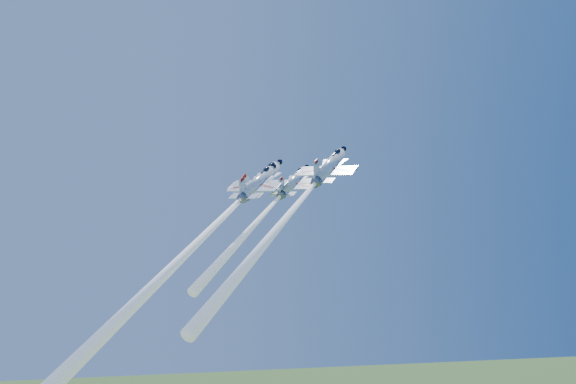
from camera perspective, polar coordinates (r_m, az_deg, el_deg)
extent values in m
cylinder|color=white|center=(120.95, 0.44, 0.89)|extent=(5.57, 6.87, 10.48)
cone|color=white|center=(126.50, 1.53, 2.08)|extent=(2.93, 3.10, 2.71)
cone|color=black|center=(127.80, 1.76, 2.34)|extent=(1.48, 1.56, 1.36)
cone|color=slate|center=(115.93, -0.65, -0.31)|extent=(2.64, 2.67, 1.84)
ellipsoid|color=black|center=(124.31, 1.11, 1.95)|extent=(2.55, 2.75, 2.15)
cube|color=black|center=(123.05, 0.86, 1.80)|extent=(0.78, 0.88, 0.76)
cube|color=white|center=(120.11, 0.27, 0.58)|extent=(8.99, 8.05, 2.29)
cube|color=white|center=(123.27, 0.33, 1.20)|extent=(2.61, 2.72, 1.63)
cube|color=white|center=(122.35, 1.31, 1.22)|extent=(2.61, 2.72, 1.63)
cube|color=white|center=(116.69, -0.48, -0.17)|extent=(4.86, 4.33, 1.19)
cube|color=white|center=(116.35, -0.56, 0.57)|extent=(2.15, 2.68, 3.51)
cube|color=#A70C08|center=(116.13, -0.61, 1.19)|extent=(0.90, 1.04, 1.01)
cube|color=black|center=(121.26, 0.51, 0.53)|extent=(5.60, 6.38, 4.80)
sphere|color=white|center=(115.74, -0.69, -0.35)|extent=(1.02, 1.07, 0.88)
cone|color=white|center=(103.04, -4.08, -4.07)|extent=(11.62, 15.58, 28.60)
cylinder|color=white|center=(119.94, -2.44, 1.01)|extent=(6.88, 8.49, 12.94)
cone|color=white|center=(126.66, -0.95, 2.47)|extent=(3.62, 3.82, 3.35)
cone|color=black|center=(128.24, -0.63, 2.79)|extent=(1.83, 1.93, 1.68)
cone|color=slate|center=(113.89, -3.97, -0.49)|extent=(3.26, 3.30, 2.27)
ellipsoid|color=black|center=(124.00, -1.53, 2.32)|extent=(3.15, 3.40, 2.66)
cube|color=black|center=(122.48, -1.86, 2.14)|extent=(0.96, 1.09, 0.94)
cube|color=white|center=(118.92, -2.68, 0.62)|extent=(11.11, 9.94, 2.82)
cube|color=white|center=(122.81, -2.52, 1.40)|extent=(3.23, 3.36, 2.01)
cube|color=white|center=(121.56, -1.32, 1.41)|extent=(3.23, 3.36, 2.01)
cube|color=white|center=(114.80, -3.72, -0.31)|extent=(6.01, 5.34, 1.47)
cube|color=white|center=(114.40, -3.84, 0.61)|extent=(2.66, 3.31, 4.33)
cube|color=#A70C08|center=(114.14, -3.92, 1.39)|extent=(1.11, 1.28, 1.24)
cube|color=black|center=(120.31, -2.35, 0.55)|extent=(6.92, 7.88, 5.93)
sphere|color=white|center=(113.67, -4.03, -0.55)|extent=(1.26, 1.32, 1.09)
cone|color=white|center=(94.92, -10.56, -6.93)|extent=(17.48, 23.70, 44.51)
cylinder|color=white|center=(111.71, 3.66, 2.27)|extent=(6.36, 7.84, 11.96)
cone|color=white|center=(118.25, 4.81, 3.65)|extent=(3.35, 3.53, 3.09)
cone|color=black|center=(119.79, 5.06, 3.95)|extent=(1.69, 1.78, 1.55)
cone|color=slate|center=(105.78, 2.47, 0.85)|extent=(3.01, 3.05, 2.10)
ellipsoid|color=black|center=(115.69, 4.37, 3.52)|extent=(2.91, 3.14, 2.46)
cube|color=black|center=(114.21, 4.10, 3.36)|extent=(0.89, 1.01, 0.87)
cube|color=white|center=(110.71, 3.47, 1.90)|extent=(10.27, 9.19, 2.61)
cube|color=white|center=(114.35, 3.44, 2.62)|extent=(2.98, 3.11, 1.86)
cube|color=white|center=(113.44, 4.68, 2.65)|extent=(2.98, 3.11, 1.86)
cube|color=white|center=(106.67, 2.66, 1.01)|extent=(5.55, 4.94, 1.36)
cube|color=white|center=(106.31, 2.57, 1.94)|extent=(2.46, 3.06, 4.00)
cube|color=#A70C08|center=(106.09, 2.51, 2.71)|extent=(1.02, 1.19, 1.15)
cube|color=black|center=(112.05, 3.73, 1.81)|extent=(6.40, 7.29, 5.48)
sphere|color=white|center=(105.55, 2.42, 0.79)|extent=(1.16, 1.22, 1.01)
cone|color=white|center=(88.54, -2.12, -4.64)|extent=(14.80, 19.97, 37.17)
cylinder|color=white|center=(109.27, -2.80, 0.78)|extent=(5.55, 6.84, 10.44)
cone|color=white|center=(114.66, -1.46, 2.10)|extent=(2.92, 3.09, 2.70)
cone|color=black|center=(115.93, -1.16, 2.39)|extent=(1.47, 1.55, 1.36)
cone|color=slate|center=(104.42, -4.16, -0.55)|extent=(2.63, 2.66, 1.83)
ellipsoid|color=black|center=(112.53, -1.98, 1.95)|extent=(2.54, 2.74, 2.15)
cube|color=black|center=(111.31, -2.28, 1.79)|extent=(0.78, 0.88, 0.76)
cube|color=white|center=(108.46, -3.02, 0.44)|extent=(8.96, 8.02, 2.28)
cube|color=white|center=(111.59, -2.86, 1.13)|extent=(2.60, 2.71, 1.62)
cube|color=white|center=(110.56, -1.80, 1.15)|extent=(2.60, 2.71, 1.62)
cube|color=white|center=(105.15, -3.95, -0.39)|extent=(4.84, 4.31, 1.18)
cube|color=white|center=(104.82, -4.05, 0.42)|extent=(2.14, 2.67, 3.49)
cube|color=#A70C08|center=(104.61, -4.12, 1.10)|extent=(0.89, 1.03, 1.00)
cube|color=black|center=(109.58, -2.72, 0.38)|extent=(5.58, 6.36, 4.78)
sphere|color=white|center=(104.24, -4.22, -0.60)|extent=(1.02, 1.06, 0.88)
cone|color=white|center=(86.16, -11.26, -7.44)|extent=(16.50, 22.55, 42.99)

